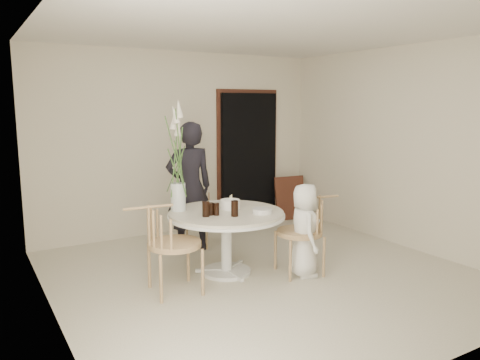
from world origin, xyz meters
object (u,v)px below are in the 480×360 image
table (226,221)px  flower_vase (177,168)px  girl (189,187)px  birthday_cake (230,204)px  chair_far (199,208)px  chair_left (162,236)px  boy (304,230)px  chair_right (310,223)px

table → flower_vase: 0.81m
girl → birthday_cake: girl is taller
table → chair_far: size_ratio=1.71×
chair_far → girl: bearing=-159.8°
chair_left → boy: size_ratio=0.90×
girl → boy: 1.71m
chair_far → chair_left: (-1.11, -1.43, 0.11)m
chair_right → birthday_cake: size_ratio=3.98×
table → chair_far: chair_far is taller
chair_far → boy: 1.81m
chair_far → girl: (-0.25, -0.24, 0.35)m
chair_far → flower_vase: (-0.71, -0.93, 0.71)m
boy → flower_vase: (-1.17, 0.83, 0.69)m
chair_far → birthday_cake: bearing=-120.9°
chair_left → girl: bearing=-30.7°
chair_left → birthday_cake: (0.95, 0.28, 0.17)m
girl → flower_vase: 0.90m
chair_far → chair_left: 1.81m
chair_left → birthday_cake: 1.01m
girl → boy: (0.71, -1.52, -0.32)m
chair_left → birthday_cake: chair_left is taller
birthday_cake → boy: bearing=-44.0°
birthday_cake → chair_far: bearing=82.3°
girl → birthday_cake: bearing=102.3°
birthday_cake → flower_vase: size_ratio=0.18×
table → chair_right: size_ratio=1.48×
girl → table: bearing=96.0°
table → chair_left: chair_left is taller
chair_right → flower_vase: 1.63m
chair_far → boy: boy is taller
table → flower_vase: bearing=144.4°
girl → boy: bearing=121.7°
flower_vase → boy: bearing=-35.3°
boy → flower_vase: bearing=77.0°
table → chair_left: bearing=-167.7°
chair_far → chair_left: bearing=-151.0°
flower_vase → girl: bearing=56.5°
table → boy: 0.89m
chair_right → girl: 1.70m
chair_right → girl: size_ratio=0.53×
chair_far → table: bearing=-125.0°
chair_right → boy: 0.14m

